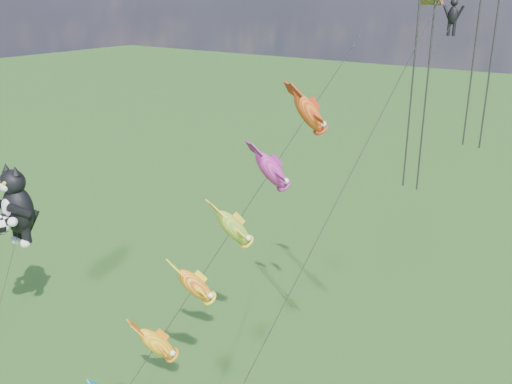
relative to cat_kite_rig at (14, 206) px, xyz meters
The scene contains 4 objects.
ground 9.28m from the cat_kite_rig, 91.67° to the right, with size 300.00×300.00×0.00m, color #143C0F.
cat_kite_rig is the anchor object (origin of this frame).
fish_windsock_rig 17.08m from the cat_kite_rig, ahead, with size 7.20×14.35×19.83m.
parafoil_rig 25.99m from the cat_kite_rig, 16.79° to the left, with size 6.98×16.56×26.18m.
Camera 1 is at (30.46, -16.13, 21.47)m, focal length 40.00 mm.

